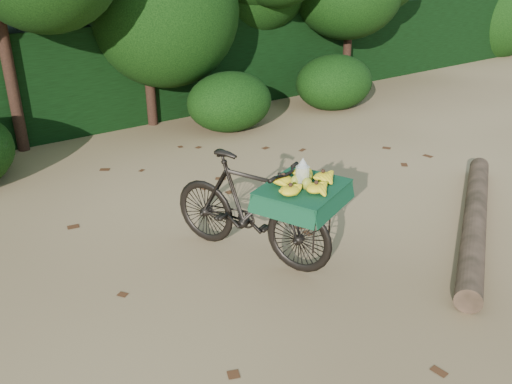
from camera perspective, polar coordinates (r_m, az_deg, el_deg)
ground at (r=5.85m, az=8.10°, el=-6.76°), size 80.00×80.00×0.00m
vendor_bicycle at (r=5.54m, az=-0.46°, el=-1.54°), size 1.33×1.99×1.14m
fallen_log at (r=6.80m, az=22.07°, el=-2.54°), size 3.10×2.09×0.25m
hedge_backdrop at (r=10.67m, az=-15.85°, el=12.26°), size 26.00×1.80×1.80m
tree_row at (r=9.55m, az=-18.63°, el=17.29°), size 14.50×2.00×4.00m
bush_clumps at (r=9.19m, az=-8.08°, el=8.14°), size 8.80×1.70×0.90m
leaf_litter at (r=6.26m, az=4.04°, el=-4.25°), size 7.00×7.30×0.01m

